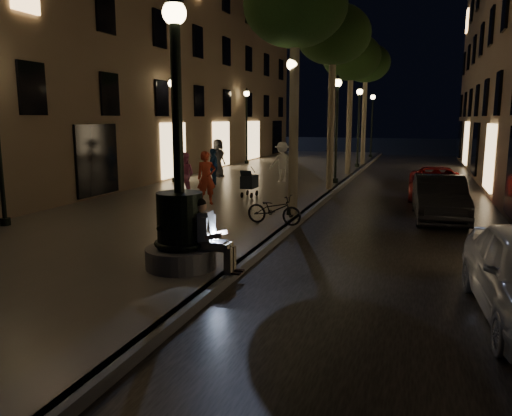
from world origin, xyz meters
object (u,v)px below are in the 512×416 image
at_px(tree_third, 351,58).
at_px(pedestrian_blue, 213,167).
at_px(bicycle, 274,209).
at_px(car_third, 436,184).
at_px(lamp_curb_c, 359,116).
at_px(tree_far, 366,64).
at_px(tree_near, 295,7).
at_px(pedestrian_white, 282,162).
at_px(stroller, 249,182).
at_px(car_second, 439,198).
at_px(pedestrian_dark, 218,158).
at_px(lamp_curb_b, 337,115).
at_px(lamp_left_b, 173,115).
at_px(pedestrian_pink, 184,175).
at_px(lamp_curb_a, 292,114).
at_px(lamp_left_c, 247,116).
at_px(seated_man_laptop, 209,233).
at_px(tree_second, 333,36).
at_px(lamp_curb_d, 372,116).
at_px(pedestrian_red, 206,178).
at_px(fountain_lamppost, 180,217).

xyz_separation_m(tree_third, pedestrian_blue, (-4.97, -6.43, -5.13)).
xyz_separation_m(pedestrian_blue, bicycle, (4.87, -7.08, -0.39)).
height_order(tree_third, car_third, tree_third).
bearing_deg(lamp_curb_c, tree_far, 87.71).
xyz_separation_m(tree_near, pedestrian_white, (-2.46, 7.65, -5.12)).
bearing_deg(pedestrian_blue, stroller, 39.02).
relative_size(car_second, pedestrian_dark, 2.21).
relative_size(lamp_curb_b, lamp_left_b, 1.00).
bearing_deg(pedestrian_pink, pedestrian_white, -116.64).
bearing_deg(lamp_left_b, tree_third, 40.20).
bearing_deg(lamp_curb_a, lamp_curb_b, 90.00).
distance_m(pedestrian_pink, pedestrian_blue, 3.52).
bearing_deg(lamp_left_c, seated_man_laptop, -72.32).
relative_size(tree_second, lamp_curb_a, 1.54).
xyz_separation_m(car_third, pedestrian_dark, (-10.31, 2.71, 0.53)).
bearing_deg(seated_man_laptop, pedestrian_pink, 119.45).
bearing_deg(bicycle, car_third, -25.27).
relative_size(tree_second, bicycle, 4.66).
bearing_deg(tree_far, bicycle, -90.53).
bearing_deg(lamp_curb_a, lamp_curb_d, 90.00).
relative_size(lamp_left_b, pedestrian_blue, 2.96).
bearing_deg(pedestrian_pink, bicycle, 136.94).
relative_size(seated_man_laptop, car_second, 0.34).
relative_size(pedestrian_red, pedestrian_white, 0.99).
relative_size(lamp_left_b, car_third, 1.09).
relative_size(lamp_curb_b, pedestrian_white, 2.62).
xyz_separation_m(lamp_curb_a, lamp_curb_c, (0.00, 16.00, 0.00)).
distance_m(tree_far, pedestrian_red, 18.22).
distance_m(lamp_curb_d, car_third, 18.83).
height_order(lamp_left_b, bicycle, lamp_left_b).
relative_size(car_third, pedestrian_red, 2.43).
xyz_separation_m(tree_third, lamp_curb_a, (0.00, -12.00, -2.90)).
bearing_deg(pedestrian_blue, lamp_curb_b, 110.85).
distance_m(pedestrian_red, pedestrian_blue, 5.01).
relative_size(lamp_curb_d, car_second, 1.16).
bearing_deg(lamp_left_b, car_third, -0.75).
relative_size(tree_third, pedestrian_red, 3.97).
xyz_separation_m(lamp_curb_a, pedestrian_dark, (-6.01, 8.56, -2.09)).
xyz_separation_m(car_second, pedestrian_red, (-7.51, -0.73, 0.42)).
bearing_deg(lamp_curb_b, tree_near, -89.64).
bearing_deg(fountain_lamppost, lamp_left_b, 118.07).
xyz_separation_m(tree_third, car_third, (4.30, -6.15, -5.53)).
relative_size(tree_third, lamp_left_c, 1.50).
bearing_deg(tree_near, car_third, 54.01).
height_order(tree_near, pedestrian_red, tree_near).
height_order(fountain_lamppost, tree_second, tree_second).
xyz_separation_m(lamp_left_b, pedestrian_white, (4.69, 1.65, -2.12)).
xyz_separation_m(car_third, pedestrian_red, (-7.51, -4.97, 0.50)).
xyz_separation_m(seated_man_laptop, pedestrian_red, (-3.12, 6.89, 0.17)).
height_order(pedestrian_red, pedestrian_dark, pedestrian_dark).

